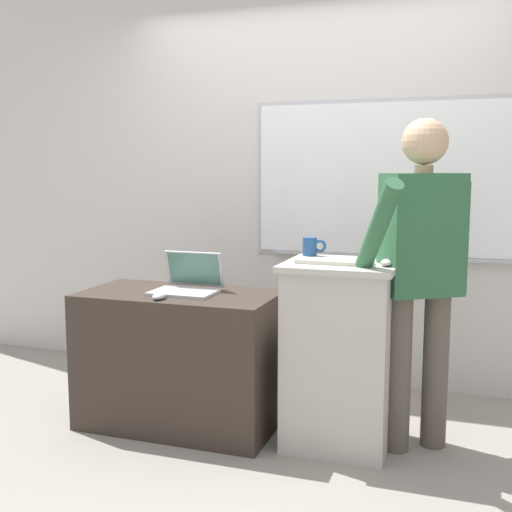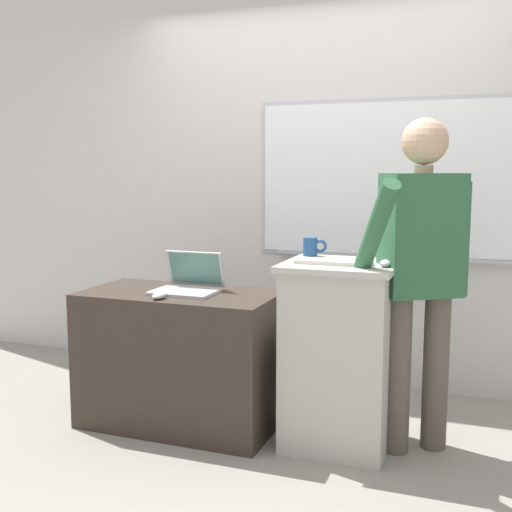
{
  "view_description": "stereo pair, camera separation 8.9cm",
  "coord_description": "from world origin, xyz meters",
  "px_view_note": "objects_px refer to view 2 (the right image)",
  "views": [
    {
      "loc": [
        1.0,
        -2.85,
        1.44
      ],
      "look_at": [
        -0.09,
        0.35,
        0.97
      ],
      "focal_mm": 45.0,
      "sensor_mm": 36.0,
      "label": 1
    },
    {
      "loc": [
        1.09,
        -2.82,
        1.44
      ],
      "look_at": [
        -0.09,
        0.35,
        0.97
      ],
      "focal_mm": 45.0,
      "sensor_mm": 36.0,
      "label": 2
    }
  ],
  "objects_px": {
    "lectern_podium": "(339,354)",
    "side_desk": "(181,358)",
    "person_presenter": "(420,263)",
    "coffee_mug": "(312,247)",
    "laptop": "(189,282)",
    "computer_mouse_by_keyboard": "(386,263)",
    "computer_mouse_by_laptop": "(159,296)",
    "wireless_keyboard": "(334,262)"
  },
  "relations": [
    {
      "from": "person_presenter",
      "to": "coffee_mug",
      "type": "xyz_separation_m",
      "value": [
        -0.59,
        0.13,
        0.04
      ]
    },
    {
      "from": "lectern_podium",
      "to": "person_presenter",
      "type": "relative_size",
      "value": 0.57
    },
    {
      "from": "lectern_podium",
      "to": "wireless_keyboard",
      "type": "relative_size",
      "value": 2.51
    },
    {
      "from": "lectern_podium",
      "to": "wireless_keyboard",
      "type": "bearing_deg",
      "value": -108.78
    },
    {
      "from": "wireless_keyboard",
      "to": "computer_mouse_by_laptop",
      "type": "height_order",
      "value": "wireless_keyboard"
    },
    {
      "from": "person_presenter",
      "to": "side_desk",
      "type": "bearing_deg",
      "value": 151.97
    },
    {
      "from": "person_presenter",
      "to": "laptop",
      "type": "relative_size",
      "value": 4.82
    },
    {
      "from": "laptop",
      "to": "computer_mouse_by_laptop",
      "type": "bearing_deg",
      "value": -102.88
    },
    {
      "from": "laptop",
      "to": "coffee_mug",
      "type": "xyz_separation_m",
      "value": [
        0.65,
        0.2,
        0.2
      ]
    },
    {
      "from": "lectern_podium",
      "to": "computer_mouse_by_keyboard",
      "type": "relative_size",
      "value": 9.63
    },
    {
      "from": "wireless_keyboard",
      "to": "computer_mouse_by_laptop",
      "type": "relative_size",
      "value": 3.83
    },
    {
      "from": "laptop",
      "to": "computer_mouse_by_keyboard",
      "type": "bearing_deg",
      "value": -2.5
    },
    {
      "from": "lectern_podium",
      "to": "laptop",
      "type": "relative_size",
      "value": 2.76
    },
    {
      "from": "laptop",
      "to": "computer_mouse_by_keyboard",
      "type": "distance_m",
      "value": 1.1
    },
    {
      "from": "side_desk",
      "to": "computer_mouse_by_laptop",
      "type": "bearing_deg",
      "value": -94.38
    },
    {
      "from": "laptop",
      "to": "coffee_mug",
      "type": "distance_m",
      "value": 0.71
    },
    {
      "from": "side_desk",
      "to": "wireless_keyboard",
      "type": "distance_m",
      "value": 1.06
    },
    {
      "from": "computer_mouse_by_laptop",
      "to": "coffee_mug",
      "type": "height_order",
      "value": "coffee_mug"
    },
    {
      "from": "wireless_keyboard",
      "to": "coffee_mug",
      "type": "relative_size",
      "value": 2.89
    },
    {
      "from": "side_desk",
      "to": "laptop",
      "type": "xyz_separation_m",
      "value": [
        0.04,
        0.04,
        0.43
      ]
    },
    {
      "from": "laptop",
      "to": "computer_mouse_by_laptop",
      "type": "height_order",
      "value": "laptop"
    },
    {
      "from": "lectern_podium",
      "to": "coffee_mug",
      "type": "distance_m",
      "value": 0.6
    },
    {
      "from": "laptop",
      "to": "person_presenter",
      "type": "bearing_deg",
      "value": 3.3
    },
    {
      "from": "computer_mouse_by_laptop",
      "to": "computer_mouse_by_keyboard",
      "type": "distance_m",
      "value": 1.18
    },
    {
      "from": "side_desk",
      "to": "coffee_mug",
      "type": "relative_size",
      "value": 8.16
    },
    {
      "from": "coffee_mug",
      "to": "laptop",
      "type": "bearing_deg",
      "value": -163.05
    },
    {
      "from": "person_presenter",
      "to": "coffee_mug",
      "type": "distance_m",
      "value": 0.61
    },
    {
      "from": "coffee_mug",
      "to": "side_desk",
      "type": "bearing_deg",
      "value": -161.28
    },
    {
      "from": "person_presenter",
      "to": "laptop",
      "type": "distance_m",
      "value": 1.25
    },
    {
      "from": "lectern_podium",
      "to": "side_desk",
      "type": "relative_size",
      "value": 0.89
    },
    {
      "from": "lectern_podium",
      "to": "side_desk",
      "type": "distance_m",
      "value": 0.9
    },
    {
      "from": "laptop",
      "to": "wireless_keyboard",
      "type": "bearing_deg",
      "value": -4.26
    },
    {
      "from": "person_presenter",
      "to": "wireless_keyboard",
      "type": "height_order",
      "value": "person_presenter"
    },
    {
      "from": "computer_mouse_by_keyboard",
      "to": "side_desk",
      "type": "bearing_deg",
      "value": 179.38
    },
    {
      "from": "side_desk",
      "to": "lectern_podium",
      "type": "bearing_deg",
      "value": 2.5
    },
    {
      "from": "side_desk",
      "to": "wireless_keyboard",
      "type": "height_order",
      "value": "wireless_keyboard"
    },
    {
      "from": "laptop",
      "to": "coffee_mug",
      "type": "relative_size",
      "value": 2.63
    },
    {
      "from": "laptop",
      "to": "coffee_mug",
      "type": "bearing_deg",
      "value": 16.95
    },
    {
      "from": "person_presenter",
      "to": "laptop",
      "type": "xyz_separation_m",
      "value": [
        -1.24,
        -0.07,
        -0.16
      ]
    },
    {
      "from": "person_presenter",
      "to": "coffee_mug",
      "type": "height_order",
      "value": "person_presenter"
    },
    {
      "from": "computer_mouse_by_keyboard",
      "to": "laptop",
      "type": "bearing_deg",
      "value": 177.5
    },
    {
      "from": "laptop",
      "to": "computer_mouse_by_keyboard",
      "type": "height_order",
      "value": "computer_mouse_by_keyboard"
    }
  ]
}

